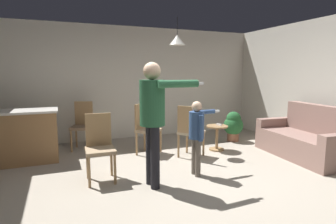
# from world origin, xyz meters

# --- Properties ---
(ground) EXTENTS (7.68, 7.68, 0.00)m
(ground) POSITION_xyz_m (0.00, 0.00, 0.00)
(ground) COLOR #9E9384
(wall_back) EXTENTS (6.40, 0.10, 2.70)m
(wall_back) POSITION_xyz_m (0.00, 3.20, 1.35)
(wall_back) COLOR silver
(wall_back) RESTS_ON ground
(couch_floral) EXTENTS (1.00, 1.86, 1.00)m
(couch_floral) POSITION_xyz_m (2.54, 0.34, 0.33)
(couch_floral) COLOR #8C6B60
(couch_floral) RESTS_ON ground
(kitchen_counter) EXTENTS (1.26, 0.66, 0.95)m
(kitchen_counter) POSITION_xyz_m (-2.45, 2.00, 0.48)
(kitchen_counter) COLOR olive
(kitchen_counter) RESTS_ON ground
(side_table_by_couch) EXTENTS (0.44, 0.44, 0.52)m
(side_table_by_couch) POSITION_xyz_m (1.22, 1.37, 0.33)
(side_table_by_couch) COLOR #99754C
(side_table_by_couch) RESTS_ON ground
(person_adult) EXTENTS (0.87, 0.51, 1.75)m
(person_adult) POSITION_xyz_m (-0.59, 0.14, 1.09)
(person_adult) COLOR black
(person_adult) RESTS_ON ground
(person_child) EXTENTS (0.61, 0.34, 1.18)m
(person_child) POSITION_xyz_m (0.17, 0.28, 0.73)
(person_child) COLOR #60564C
(person_child) RESTS_ON ground
(dining_chair_by_counter) EXTENTS (0.59, 0.59, 1.00)m
(dining_chair_by_counter) POSITION_xyz_m (0.46, 1.13, 0.55)
(dining_chair_by_counter) COLOR #99754C
(dining_chair_by_counter) RESTS_ON ground
(dining_chair_near_wall) EXTENTS (0.54, 0.54, 1.00)m
(dining_chair_near_wall) POSITION_xyz_m (-1.35, 2.53, 0.55)
(dining_chair_near_wall) COLOR #99754C
(dining_chair_near_wall) RESTS_ON ground
(dining_chair_centre_back) EXTENTS (0.44, 0.44, 1.00)m
(dining_chair_centre_back) POSITION_xyz_m (-1.26, 0.66, 0.55)
(dining_chair_centre_back) COLOR #99754C
(dining_chair_centre_back) RESTS_ON ground
(dining_chair_spare) EXTENTS (0.59, 0.59, 1.00)m
(dining_chair_spare) POSITION_xyz_m (-0.23, 1.70, 0.55)
(dining_chair_spare) COLOR #99754C
(dining_chair_spare) RESTS_ON ground
(potted_plant_corner) EXTENTS (0.46, 0.46, 0.70)m
(potted_plant_corner) POSITION_xyz_m (1.99, 1.89, 0.39)
(potted_plant_corner) COLOR brown
(potted_plant_corner) RESTS_ON ground
(spare_remote_on_table) EXTENTS (0.07, 0.13, 0.04)m
(spare_remote_on_table) POSITION_xyz_m (1.26, 1.37, 0.54)
(spare_remote_on_table) COLOR white
(spare_remote_on_table) RESTS_ON side_table_by_couch
(ceiling_light_pendant) EXTENTS (0.32, 0.32, 0.55)m
(ceiling_light_pendant) POSITION_xyz_m (0.46, 1.72, 2.25)
(ceiling_light_pendant) COLOR silver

